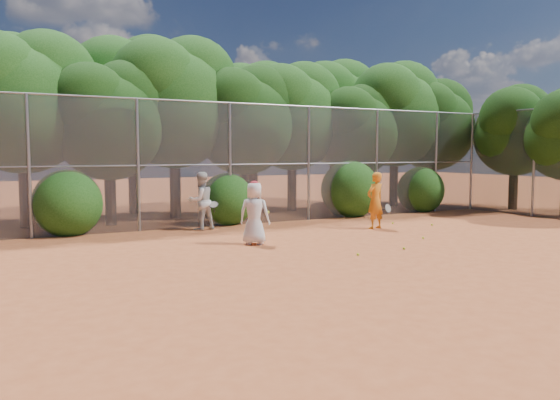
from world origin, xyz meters
TOP-DOWN VIEW (x-y plane):
  - ground at (0.00, 0.00)m, footprint 80.00×80.00m
  - fence_back at (-0.12, 6.00)m, footprint 20.05×0.09m
  - fence_side at (10.00, 3.00)m, footprint 0.09×6.09m
  - tree_1 at (-6.94, 8.54)m, footprint 4.64×4.03m
  - tree_2 at (-4.45, 7.83)m, footprint 3.99×3.47m
  - tree_3 at (-1.94, 8.84)m, footprint 4.89×4.26m
  - tree_4 at (0.55, 8.24)m, footprint 4.19×3.64m
  - tree_5 at (3.06, 9.04)m, footprint 4.51×3.92m
  - tree_6 at (5.55, 8.03)m, footprint 3.86×3.36m
  - tree_7 at (8.06, 8.64)m, footprint 4.77×4.14m
  - tree_8 at (10.05, 8.34)m, footprint 4.25×3.70m
  - tree_10 at (-2.93, 11.05)m, footprint 5.15×4.48m
  - tree_11 at (2.06, 10.64)m, footprint 4.64×4.03m
  - tree_12 at (6.56, 11.24)m, footprint 5.02×4.37m
  - tree_13 at (11.45, 5.03)m, footprint 3.86×3.36m
  - bush_0 at (-6.00, 6.30)m, footprint 2.00×2.00m
  - bush_1 at (-1.00, 6.30)m, footprint 1.80×1.80m
  - bush_2 at (4.00, 6.30)m, footprint 2.20×2.20m
  - bush_3 at (7.50, 6.30)m, footprint 1.90×1.90m
  - player_yellow at (2.68, 3.06)m, footprint 0.87×0.55m
  - player_teen at (-1.92, 2.18)m, footprint 0.95×0.91m
  - player_white at (-2.23, 5.40)m, footprint 0.99×0.90m
  - ball_0 at (3.90, 3.67)m, footprint 0.07×0.07m
  - ball_1 at (1.01, -0.25)m, footprint 0.07×0.07m
  - ball_2 at (2.58, 0.78)m, footprint 0.07×0.07m
  - ball_3 at (-0.48, -0.39)m, footprint 0.07×0.07m
  - ball_4 at (4.76, 2.73)m, footprint 0.07×0.07m

SIDE VIEW (x-z plane):
  - ground at x=0.00m, z-range 0.00..0.00m
  - ball_0 at x=3.90m, z-range 0.00..0.07m
  - ball_1 at x=1.01m, z-range 0.00..0.07m
  - ball_2 at x=2.58m, z-range 0.00..0.07m
  - ball_3 at x=-0.48m, z-range 0.00..0.07m
  - ball_4 at x=4.76m, z-range 0.00..0.07m
  - player_teen at x=-1.92m, z-range -0.01..1.66m
  - player_yellow at x=2.68m, z-range 0.00..1.78m
  - player_white at x=-2.23m, z-range 0.00..1.79m
  - bush_1 at x=-1.00m, z-range 0.00..1.80m
  - bush_3 at x=7.50m, z-range 0.00..1.90m
  - bush_0 at x=-6.00m, z-range 0.00..2.00m
  - bush_2 at x=4.00m, z-range 0.00..2.20m
  - fence_side at x=10.00m, z-range 0.04..4.06m
  - fence_back at x=-0.12m, z-range 0.04..4.06m
  - tree_6 at x=5.55m, z-range 0.82..6.11m
  - tree_13 at x=11.45m, z-range 0.82..6.11m
  - tree_2 at x=-4.45m, z-range 0.85..6.32m
  - tree_4 at x=0.55m, z-range 0.89..6.62m
  - tree_8 at x=10.05m, z-range 0.91..6.73m
  - tree_5 at x=3.06m, z-range 0.96..7.13m
  - tree_1 at x=-6.94m, z-range 0.99..7.34m
  - tree_11 at x=2.06m, z-range 0.99..7.34m
  - tree_7 at x=8.06m, z-range 1.02..7.54m
  - tree_3 at x=-1.94m, z-range 1.04..7.75m
  - tree_12 at x=6.56m, z-range 1.07..7.95m
  - tree_10 at x=-2.93m, z-range 1.10..8.16m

